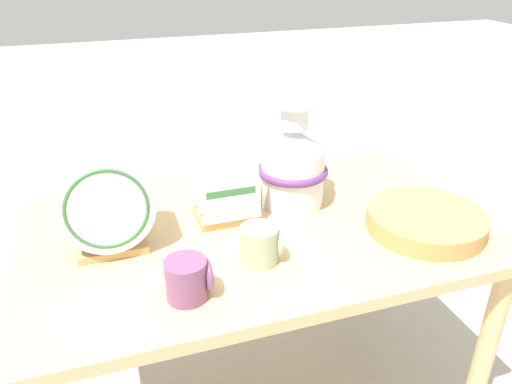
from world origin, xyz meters
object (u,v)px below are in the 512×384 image
at_px(wicker_charger_stack, 426,221).
at_px(mug_sage_glaze, 261,244).
at_px(mug_plum_glaze, 189,279).
at_px(ceramic_vase, 293,164).
at_px(dish_rack_square_plates, 226,198).
at_px(dish_rack_round_plates, 107,208).

distance_m(wicker_charger_stack, mug_sage_glaze, 0.49).
bearing_deg(mug_plum_glaze, ceramic_vase, 41.80).
relative_size(ceramic_vase, mug_sage_glaze, 3.05).
relative_size(mug_sage_glaze, mug_plum_glaze, 1.00).
bearing_deg(dish_rack_square_plates, mug_sage_glaze, -84.36).
relative_size(dish_rack_square_plates, mug_plum_glaze, 1.80).
height_order(dish_rack_square_plates, mug_sage_glaze, dish_rack_square_plates).
distance_m(dish_rack_round_plates, wicker_charger_stack, 0.86).
xyz_separation_m(mug_sage_glaze, mug_plum_glaze, (-0.20, -0.08, 0.00)).
bearing_deg(mug_plum_glaze, mug_sage_glaze, 22.52).
xyz_separation_m(dish_rack_round_plates, dish_rack_square_plates, (0.33, 0.07, -0.06)).
bearing_deg(mug_plum_glaze, dish_rack_square_plates, 61.82).
xyz_separation_m(dish_rack_square_plates, wicker_charger_stack, (0.51, -0.24, -0.03)).
xyz_separation_m(ceramic_vase, dish_rack_round_plates, (-0.54, -0.09, -0.01)).
distance_m(dish_rack_round_plates, mug_plum_glaze, 0.31).
relative_size(ceramic_vase, mug_plum_glaze, 3.05).
xyz_separation_m(ceramic_vase, mug_plum_glaze, (-0.39, -0.35, -0.08)).
height_order(dish_rack_round_plates, mug_sage_glaze, dish_rack_round_plates).
distance_m(ceramic_vase, dish_rack_round_plates, 0.55).
bearing_deg(dish_rack_round_plates, wicker_charger_stack, -11.86).
bearing_deg(dish_rack_round_plates, ceramic_vase, 9.35).
xyz_separation_m(dish_rack_round_plates, wicker_charger_stack, (0.84, -0.18, -0.09)).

